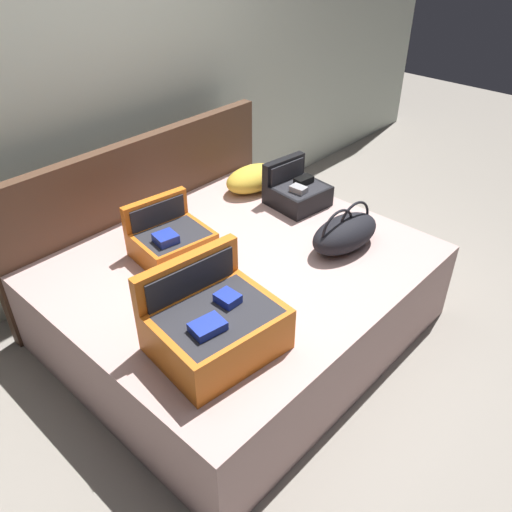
{
  "coord_description": "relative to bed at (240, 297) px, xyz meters",
  "views": [
    {
      "loc": [
        -1.77,
        -1.37,
        2.3
      ],
      "look_at": [
        0.0,
        0.27,
        0.63
      ],
      "focal_mm": 36.7,
      "sensor_mm": 36.0,
      "label": 1
    }
  ],
  "objects": [
    {
      "name": "duffel_bag",
      "position": [
        0.54,
        -0.36,
        0.37
      ],
      "size": [
        0.52,
        0.31,
        0.29
      ],
      "rotation": [
        0.0,
        0.0,
        -0.12
      ],
      "color": "black",
      "rests_on": "bed"
    },
    {
      "name": "back_wall",
      "position": [
        0.0,
        1.25,
        1.03
      ],
      "size": [
        8.0,
        0.1,
        2.6
      ],
      "primitive_type": "cube",
      "color": "#B7C1B2",
      "rests_on": "ground"
    },
    {
      "name": "hard_case_medium",
      "position": [
        -0.22,
        0.34,
        0.37
      ],
      "size": [
        0.46,
        0.42,
        0.32
      ],
      "rotation": [
        0.0,
        0.0,
        -0.13
      ],
      "color": "#D16619",
      "rests_on": "bed"
    },
    {
      "name": "hard_case_small",
      "position": [
        0.77,
        0.2,
        0.36
      ],
      "size": [
        0.39,
        0.39,
        0.29
      ],
      "rotation": [
        0.0,
        0.0,
        -0.11
      ],
      "color": "black",
      "rests_on": "bed"
    },
    {
      "name": "ground_plane",
      "position": [
        0.0,
        -0.4,
        -0.27
      ],
      "size": [
        12.0,
        12.0,
        0.0
      ],
      "primitive_type": "plane",
      "color": "gray"
    },
    {
      "name": "pillow_near_headboard",
      "position": [
        0.72,
        0.56,
        0.35
      ],
      "size": [
        0.47,
        0.31,
        0.18
      ],
      "primitive_type": "ellipsoid",
      "rotation": [
        0.0,
        0.0,
        -0.11
      ],
      "color": "gold",
      "rests_on": "bed"
    },
    {
      "name": "hard_case_large",
      "position": [
        -0.58,
        -0.41,
        0.41
      ],
      "size": [
        0.61,
        0.53,
        0.42
      ],
      "rotation": [
        0.0,
        0.0,
        -0.11
      ],
      "color": "#D16619",
      "rests_on": "bed"
    },
    {
      "name": "bed",
      "position": [
        0.0,
        0.0,
        0.0
      ],
      "size": [
        2.06,
        1.76,
        0.53
      ],
      "primitive_type": "cube",
      "color": "#BC9993",
      "rests_on": "ground"
    },
    {
      "name": "headboard",
      "position": [
        0.0,
        0.92,
        0.25
      ],
      "size": [
        2.1,
        0.08,
        1.03
      ],
      "primitive_type": "cube",
      "color": "#4C3323",
      "rests_on": "ground"
    }
  ]
}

